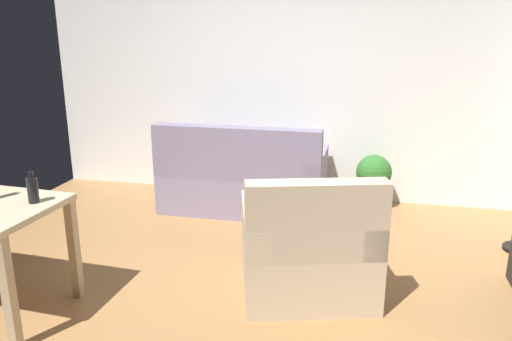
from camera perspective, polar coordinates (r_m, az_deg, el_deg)
name	(u,v)px	position (r m, az deg, el deg)	size (l,w,h in m)	color
ground_plane	(228,287)	(3.81, -3.20, -13.05)	(5.20, 4.40, 0.02)	#9E7042
wall_rear	(282,72)	(5.49, 2.93, 11.01)	(5.20, 0.10, 2.70)	white
couch	(243,180)	(5.17, -1.47, -1.13)	(1.64, 0.84, 0.92)	gray
potted_plant	(373,178)	(5.31, 13.13, -0.82)	(0.36, 0.36, 0.57)	brown
armchair	(308,251)	(3.60, 5.87, -9.04)	(1.10, 1.06, 0.92)	beige
bottle_dark	(33,189)	(3.49, -23.92, -1.96)	(0.07, 0.07, 0.21)	black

